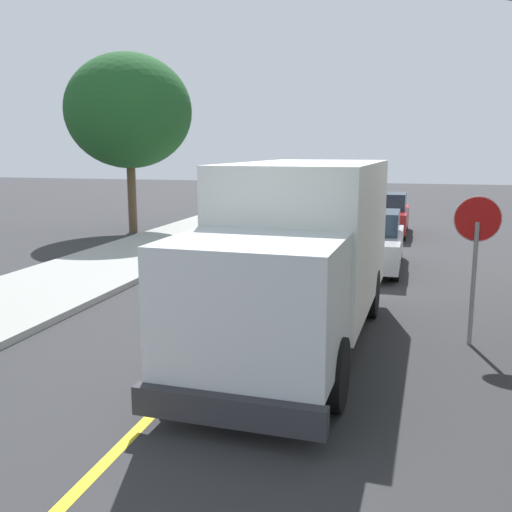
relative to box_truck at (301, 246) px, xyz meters
name	(u,v)px	position (x,y,z in m)	size (l,w,h in m)	color
centre_line_yellow	(229,336)	(-1.31, -0.05, -1.76)	(0.16, 56.00, 0.01)	gold
box_truck	(301,246)	(0.00, 0.00, 0.00)	(2.64, 7.26, 3.20)	silver
parked_car_near	(370,242)	(0.73, 6.94, -0.97)	(1.82, 4.41, 1.67)	#B7B7BC
parked_car_mid	(385,215)	(0.81, 14.04, -0.97)	(1.87, 4.43, 1.67)	maroon
stop_sign	(476,242)	(2.97, 0.69, 0.09)	(0.80, 0.10, 2.65)	gray
street_tree_down_block	(129,111)	(-9.31, 11.83, 3.15)	(5.06, 5.06, 7.20)	brown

